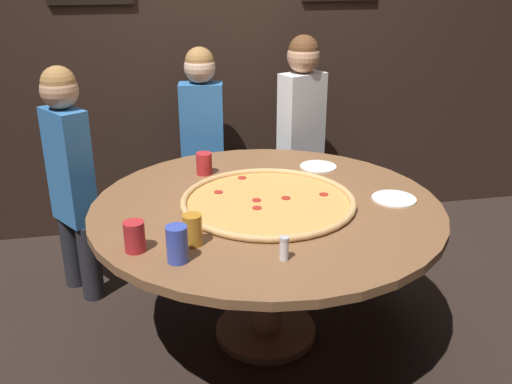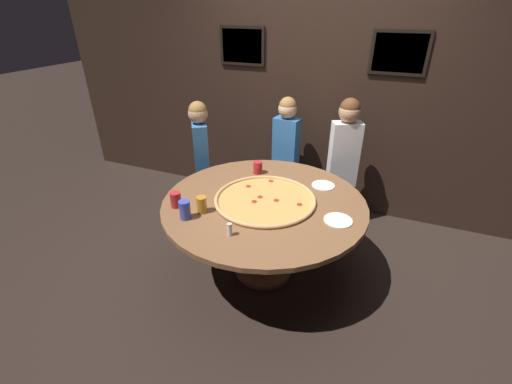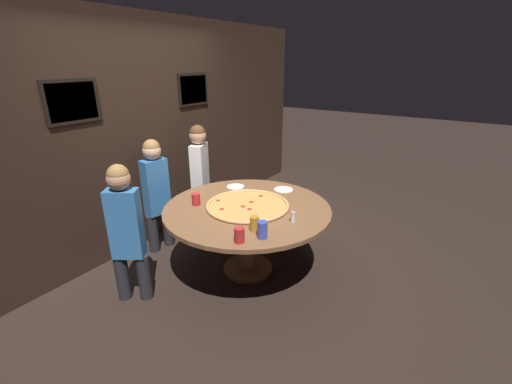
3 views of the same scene
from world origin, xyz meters
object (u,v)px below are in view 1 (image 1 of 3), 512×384
(dining_table, at_px, (266,227))
(white_plate_left_side, at_px, (318,167))
(drink_cup_near_left, at_px, (135,237))
(diner_far_left, at_px, (70,171))
(drink_cup_far_left, at_px, (204,164))
(drink_cup_by_shaker, at_px, (177,244))
(drink_cup_near_right, at_px, (193,230))
(white_plate_near_front, at_px, (394,199))
(condiment_shaker, at_px, (284,248))
(diner_far_right, at_px, (301,129))
(diner_side_right, at_px, (202,136))
(giant_pizza, at_px, (268,201))

(dining_table, height_order, white_plate_left_side, white_plate_left_side)
(drink_cup_near_left, distance_m, diner_far_left, 1.04)
(drink_cup_far_left, bearing_deg, dining_table, -62.33)
(drink_cup_by_shaker, bearing_deg, white_plate_left_side, 47.03)
(drink_cup_near_right, bearing_deg, white_plate_left_side, 45.27)
(white_plate_near_front, relative_size, condiment_shaker, 2.20)
(white_plate_near_front, height_order, diner_far_right, diner_far_right)
(dining_table, xyz_separation_m, diner_far_left, (-0.95, 0.63, 0.13))
(condiment_shaker, distance_m, diner_side_right, 1.67)
(dining_table, xyz_separation_m, diner_side_right, (-0.18, 1.13, 0.13))
(drink_cup_far_left, bearing_deg, white_plate_near_front, -31.84)
(dining_table, bearing_deg, condiment_shaker, -95.39)
(drink_cup_near_right, bearing_deg, drink_cup_by_shaker, -119.34)
(drink_cup_near_left, height_order, diner_side_right, diner_side_right)
(dining_table, bearing_deg, drink_cup_far_left, 117.67)
(dining_table, relative_size, drink_cup_by_shaker, 11.32)
(dining_table, distance_m, drink_cup_near_right, 0.55)
(dining_table, height_order, diner_far_left, diner_far_left)
(drink_cup_near_right, distance_m, diner_side_right, 1.49)
(white_plate_near_front, bearing_deg, drink_cup_far_left, 148.16)
(white_plate_left_side, height_order, condiment_shaker, condiment_shaker)
(condiment_shaker, bearing_deg, drink_cup_by_shaker, 170.15)
(condiment_shaker, bearing_deg, diner_far_left, 127.75)
(giant_pizza, xyz_separation_m, diner_side_right, (-0.18, 1.13, -0.01))
(diner_far_left, relative_size, diner_side_right, 1.00)
(drink_cup_far_left, xyz_separation_m, diner_far_left, (-0.71, 0.17, -0.05))
(diner_side_right, xyz_separation_m, diner_far_right, (0.64, -0.08, 0.04))
(diner_side_right, bearing_deg, drink_cup_near_right, 90.92)
(drink_cup_near_left, bearing_deg, drink_cup_far_left, 65.43)
(drink_cup_far_left, relative_size, white_plate_left_side, 0.58)
(giant_pizza, height_order, drink_cup_by_shaker, drink_cup_by_shaker)
(giant_pizza, relative_size, diner_side_right, 0.63)
(drink_cup_by_shaker, bearing_deg, drink_cup_far_left, 77.18)
(drink_cup_by_shaker, xyz_separation_m, white_plate_near_front, (1.07, 0.40, -0.07))
(giant_pizza, height_order, drink_cup_far_left, drink_cup_far_left)
(drink_cup_by_shaker, height_order, condiment_shaker, drink_cup_by_shaker)
(drink_cup_by_shaker, xyz_separation_m, white_plate_left_side, (0.84, 0.91, -0.07))
(giant_pizza, bearing_deg, drink_cup_near_left, -150.56)
(diner_far_right, bearing_deg, giant_pizza, 42.67)
(drink_cup_far_left, distance_m, diner_far_right, 0.92)
(giant_pizza, bearing_deg, drink_cup_far_left, 118.36)
(drink_cup_far_left, distance_m, condiment_shaker, 1.02)
(giant_pizza, distance_m, drink_cup_near_left, 0.71)
(dining_table, relative_size, drink_cup_far_left, 14.16)
(drink_cup_by_shaker, distance_m, condiment_shaker, 0.41)
(drink_cup_near_left, bearing_deg, diner_far_left, 109.28)
(dining_table, relative_size, drink_cup_near_right, 12.63)
(drink_cup_near_left, bearing_deg, condiment_shaker, -18.46)
(diner_far_left, xyz_separation_m, diner_far_right, (1.42, 0.42, 0.04))
(white_plate_near_front, xyz_separation_m, diner_far_left, (-1.57, 0.70, 0.00))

